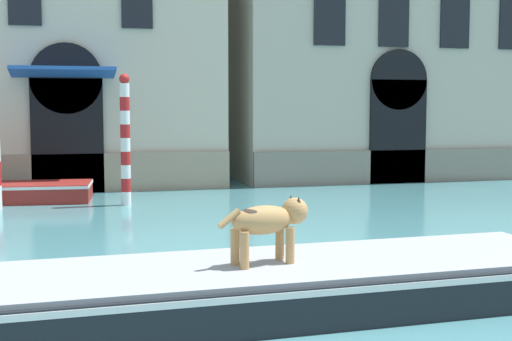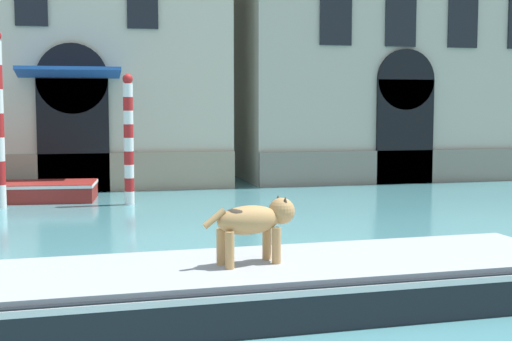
{
  "view_description": "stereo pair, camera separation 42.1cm",
  "coord_description": "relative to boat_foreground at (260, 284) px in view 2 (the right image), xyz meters",
  "views": [
    {
      "loc": [
        -0.46,
        -2.23,
        2.71
      ],
      "look_at": [
        3.67,
        13.45,
        1.2
      ],
      "focal_mm": 50.0,
      "sensor_mm": 36.0,
      "label": 1
    },
    {
      "loc": [
        -0.06,
        -2.34,
        2.71
      ],
      "look_at": [
        3.67,
        13.45,
        1.2
      ],
      "focal_mm": 50.0,
      "sensor_mm": 36.0,
      "label": 2
    }
  ],
  "objects": [
    {
      "name": "palazzo_right",
      "position": [
        10.43,
        16.51,
        5.76
      ],
      "size": [
        14.4,
        6.13,
        12.2
      ],
      "color": "#BCB29E",
      "rests_on": "ground_plane"
    },
    {
      "name": "boat_foreground",
      "position": [
        0.0,
        0.0,
        0.0
      ],
      "size": [
        9.02,
        2.73,
        0.62
      ],
      "rotation": [
        0.0,
        0.0,
        0.04
      ],
      "color": "black",
      "rests_on": "ground_plane"
    },
    {
      "name": "dog_on_deck",
      "position": [
        -0.07,
        -0.03,
        0.86
      ],
      "size": [
        1.29,
        0.59,
        0.88
      ],
      "rotation": [
        0.0,
        0.0,
        0.24
      ],
      "color": "tan",
      "rests_on": "boat_foreground"
    },
    {
      "name": "mooring_pole_0",
      "position": [
        -1.12,
        10.38,
        1.45
      ],
      "size": [
        0.27,
        0.27,
        3.52
      ],
      "color": "white",
      "rests_on": "ground_plane"
    }
  ]
}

